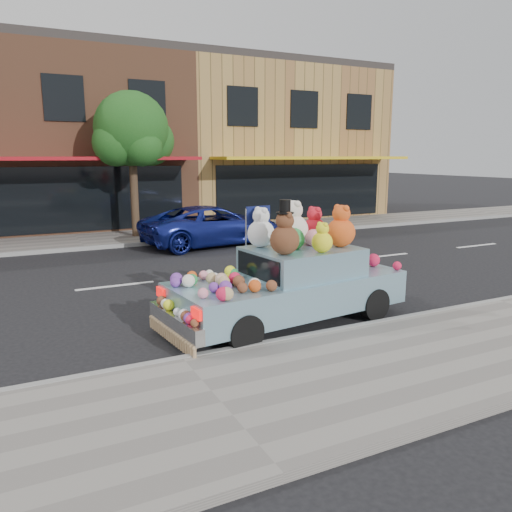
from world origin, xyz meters
TOP-DOWN VIEW (x-y plane):
  - ground at (0.00, 0.00)m, footprint 120.00×120.00m
  - near_sidewalk at (0.00, -6.50)m, footprint 60.00×3.00m
  - far_sidewalk at (0.00, 6.50)m, footprint 60.00×3.00m
  - near_kerb at (0.00, -5.00)m, footprint 60.00×0.12m
  - far_kerb at (0.00, 5.00)m, footprint 60.00×0.12m
  - storefront_mid at (0.00, 11.97)m, footprint 10.00×9.80m
  - storefront_right at (10.00, 11.97)m, footprint 10.00×9.80m
  - street_tree at (2.03, 6.55)m, footprint 3.00×2.70m
  - car_blue at (4.06, 4.11)m, footprint 5.08×2.82m
  - art_car at (2.38, -3.98)m, footprint 4.65×2.23m

SIDE VIEW (x-z plane):
  - ground at x=0.00m, z-range 0.00..0.00m
  - near_sidewalk at x=0.00m, z-range 0.00..0.12m
  - far_sidewalk at x=0.00m, z-range 0.00..0.12m
  - near_kerb at x=0.00m, z-range 0.00..0.13m
  - far_kerb at x=0.00m, z-range 0.00..0.13m
  - car_blue at x=4.06m, z-range 0.00..1.34m
  - art_car at x=2.38m, z-range -0.33..1.95m
  - storefront_mid at x=0.00m, z-range -0.01..7.29m
  - storefront_right at x=10.00m, z-range -0.01..7.29m
  - street_tree at x=2.03m, z-range 1.08..6.30m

